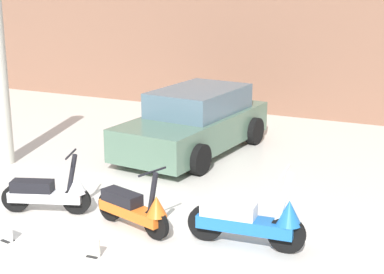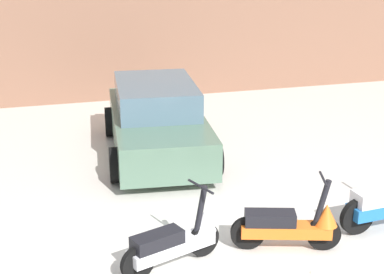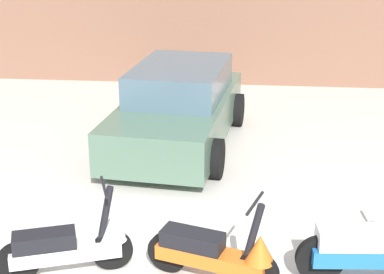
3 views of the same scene
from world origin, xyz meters
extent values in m
cube|color=#845B47|center=(0.00, 8.58, 1.71)|extent=(19.60, 0.12, 3.43)
cylinder|color=black|center=(-0.69, 0.87, 0.22)|extent=(0.43, 0.22, 0.43)
cylinder|color=black|center=(-1.59, 0.55, 0.22)|extent=(0.43, 0.22, 0.43)
cube|color=silver|center=(-1.14, 0.71, 0.27)|extent=(1.15, 0.63, 0.15)
cube|color=black|center=(-1.33, 0.64, 0.43)|extent=(0.68, 0.45, 0.17)
cylinder|color=black|center=(-0.74, 0.85, 0.65)|extent=(0.21, 0.14, 0.61)
cylinder|color=black|center=(-0.74, 0.85, 0.96)|extent=(0.20, 0.48, 0.03)
cone|color=silver|center=(-0.67, 0.88, 0.49)|extent=(0.37, 0.37, 0.28)
cylinder|color=black|center=(0.83, 0.59, 0.22)|extent=(0.44, 0.20, 0.44)
cylinder|color=black|center=(-0.10, 0.88, 0.22)|extent=(0.44, 0.20, 0.44)
cube|color=orange|center=(0.36, 0.74, 0.27)|extent=(1.17, 0.59, 0.15)
cube|color=black|center=(0.17, 0.80, 0.44)|extent=(0.69, 0.43, 0.17)
cylinder|color=black|center=(0.78, 0.61, 0.66)|extent=(0.22, 0.13, 0.62)
cylinder|color=black|center=(0.78, 0.61, 0.97)|extent=(0.18, 0.49, 0.03)
cone|color=orange|center=(0.85, 0.59, 0.49)|extent=(0.37, 0.37, 0.29)
cylinder|color=black|center=(1.47, 0.86, 0.25)|extent=(0.51, 0.13, 0.50)
cube|color=white|center=(1.79, 0.89, 0.50)|extent=(0.76, 0.36, 0.20)
cube|color=#51705B|center=(-0.45, 4.61, 0.48)|extent=(1.98, 3.97, 0.64)
cube|color=slate|center=(-0.43, 4.84, 1.05)|extent=(1.62, 2.27, 0.50)
cylinder|color=black|center=(0.25, 3.35, 0.29)|extent=(0.26, 0.60, 0.58)
cylinder|color=black|center=(-1.40, 3.52, 0.29)|extent=(0.26, 0.60, 0.58)
cylinder|color=black|center=(0.49, 5.70, 0.29)|extent=(0.26, 0.60, 0.58)
cylinder|color=black|center=(-1.15, 5.87, 0.29)|extent=(0.26, 0.60, 0.58)
camera|label=1|loc=(4.44, -5.99, 3.53)|focal=55.00mm
camera|label=2|loc=(-2.60, -5.41, 3.84)|focal=55.00mm
camera|label=3|loc=(0.68, -4.43, 3.48)|focal=55.00mm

